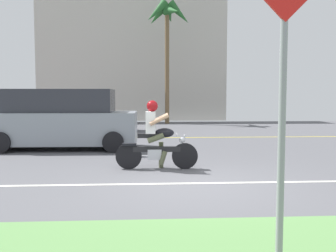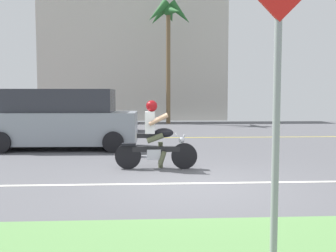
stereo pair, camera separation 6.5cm
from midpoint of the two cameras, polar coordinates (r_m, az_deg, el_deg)
The scene contains 9 objects.
ground at distance 10.46m, azimuth 1.39°, elevation -5.05°, with size 56.00×30.00×0.04m, color #545459.
lane_line_near at distance 7.66m, azimuth 3.24°, elevation -8.42°, with size 50.40×0.12×0.01m, color silver.
lane_line_far at distance 15.77m, azimuth -0.29°, elevation -1.72°, with size 50.40×0.12×0.01m, color yellow.
motorcyclist at distance 9.03m, azimuth -1.98°, elevation -2.09°, with size 1.92×0.63×1.61m.
suv_nearby at distance 12.92m, azimuth -15.43°, elevation 0.87°, with size 4.88×2.18×1.92m.
parked_car_1 at distance 18.81m, azimuth -11.16°, elevation 1.26°, with size 3.93×2.02×1.44m.
palm_tree_0 at distance 24.20m, azimuth -0.22°, elevation 15.31°, with size 2.99×3.18×7.45m.
street_sign at distance 3.23m, azimuth 16.03°, elevation 5.07°, with size 0.62×0.06×2.91m.
building_far at distance 28.41m, azimuth -5.22°, elevation 9.91°, with size 12.81×4.00×8.80m, color #BCB7AD.
Camera 1 is at (-0.92, -7.27, 1.72)m, focal length 41.37 mm.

